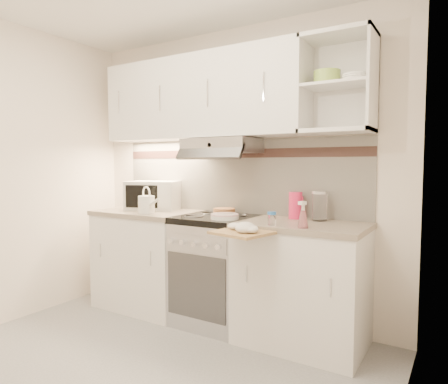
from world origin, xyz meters
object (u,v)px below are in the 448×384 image
(microwave, at_px, (154,195))
(pink_pitcher, at_px, (296,205))
(watering_can, at_px, (147,204))
(electric_range, at_px, (216,269))
(spray_bottle, at_px, (303,217))
(plate_stack, at_px, (225,216))
(glass_jar, at_px, (320,206))
(cutting_board, at_px, (242,233))

(microwave, xyz_separation_m, pink_pitcher, (1.40, 0.07, -0.03))
(microwave, relative_size, watering_can, 2.05)
(electric_range, relative_size, microwave, 1.60)
(electric_range, distance_m, pink_pitcher, 0.85)
(watering_can, bearing_deg, spray_bottle, 15.60)
(electric_range, bearing_deg, plate_stack, -37.44)
(microwave, distance_m, glass_jar, 1.59)
(glass_jar, xyz_separation_m, cutting_board, (-0.33, -0.61, -0.14))
(watering_can, bearing_deg, cutting_board, 3.67)
(microwave, xyz_separation_m, plate_stack, (0.93, -0.23, -0.11))
(spray_bottle, bearing_deg, glass_jar, 111.82)
(watering_can, distance_m, plate_stack, 0.76)
(spray_bottle, height_order, cutting_board, spray_bottle)
(cutting_board, bearing_deg, spray_bottle, 44.44)
(glass_jar, bearing_deg, microwave, -177.95)
(pink_pitcher, xyz_separation_m, spray_bottle, (0.21, -0.41, -0.03))
(spray_bottle, bearing_deg, watering_can, -162.26)
(electric_range, distance_m, cutting_board, 0.78)
(spray_bottle, relative_size, cutting_board, 0.55)
(glass_jar, height_order, cutting_board, glass_jar)
(watering_can, xyz_separation_m, spray_bottle, (1.43, -0.05, -0.01))
(spray_bottle, bearing_deg, electric_range, -175.21)
(electric_range, distance_m, watering_can, 0.82)
(electric_range, xyz_separation_m, pink_pitcher, (0.62, 0.19, 0.56))
(pink_pitcher, relative_size, cutting_board, 0.60)
(microwave, xyz_separation_m, cutting_board, (1.26, -0.56, -0.16))
(electric_range, bearing_deg, spray_bottle, -14.80)
(pink_pitcher, distance_m, glass_jar, 0.20)
(glass_jar, bearing_deg, spray_bottle, -87.77)
(plate_stack, bearing_deg, watering_can, -175.85)
(electric_range, bearing_deg, pink_pitcher, 16.81)
(electric_range, xyz_separation_m, microwave, (-0.78, 0.12, 0.58))
(watering_can, relative_size, plate_stack, 1.26)
(microwave, height_order, pink_pitcher, microwave)
(watering_can, bearing_deg, microwave, 138.62)
(microwave, height_order, spray_bottle, microwave)
(pink_pitcher, distance_m, cutting_board, 0.66)
(watering_can, xyz_separation_m, cutting_board, (1.09, -0.27, -0.12))
(glass_jar, bearing_deg, plate_stack, -156.21)
(pink_pitcher, xyz_separation_m, glass_jar, (0.20, -0.01, 0.01))
(spray_bottle, bearing_deg, pink_pitcher, 137.08)
(microwave, xyz_separation_m, glass_jar, (1.59, 0.06, -0.02))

